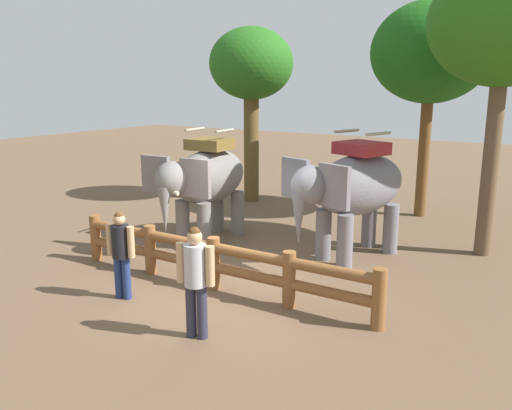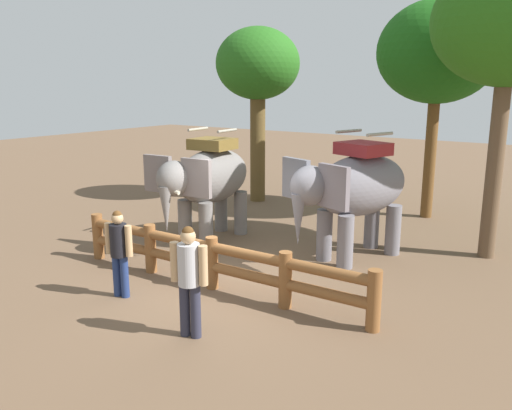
% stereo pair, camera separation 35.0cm
% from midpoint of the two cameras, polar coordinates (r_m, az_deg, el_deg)
% --- Properties ---
extents(ground_plane, '(60.00, 60.00, 0.00)m').
position_cam_midpoint_polar(ground_plane, '(10.80, -2.84, -8.50)').
color(ground_plane, brown).
extents(log_fence, '(6.90, 0.37, 1.05)m').
position_cam_midpoint_polar(log_fence, '(10.38, -3.82, -5.85)').
color(log_fence, brown).
rests_on(log_fence, ground).
extents(elephant_near_left, '(1.90, 3.34, 2.86)m').
position_cam_midpoint_polar(elephant_near_left, '(13.23, -4.46, 2.77)').
color(elephant_near_left, slate).
rests_on(elephant_near_left, ground).
extents(elephant_center, '(2.40, 3.49, 2.93)m').
position_cam_midpoint_polar(elephant_center, '(12.06, 11.44, 1.71)').
color(elephant_center, slate).
rests_on(elephant_center, ground).
extents(tourist_woman_in_black, '(0.64, 0.42, 1.83)m').
position_cam_midpoint_polar(tourist_woman_in_black, '(8.34, -6.05, -7.42)').
color(tourist_woman_in_black, '#2B2D3E').
rests_on(tourist_woman_in_black, ground).
extents(tourist_man_in_blue, '(0.59, 0.38, 1.68)m').
position_cam_midpoint_polar(tourist_man_in_blue, '(10.13, -13.65, -4.49)').
color(tourist_man_in_blue, navy).
rests_on(tourist_man_in_blue, ground).
extents(tree_far_left, '(2.75, 2.75, 5.75)m').
position_cam_midpoint_polar(tree_far_left, '(17.79, 0.77, 14.62)').
color(tree_far_left, brown).
rests_on(tree_far_left, ground).
extents(tree_back_center, '(3.43, 3.43, 6.29)m').
position_cam_midpoint_polar(tree_back_center, '(16.41, 19.69, 15.23)').
color(tree_back_center, brown).
rests_on(tree_back_center, ground).
extents(tree_far_right, '(3.26, 3.26, 6.64)m').
position_cam_midpoint_polar(tree_far_right, '(13.06, 26.48, 17.17)').
color(tree_far_right, brown).
rests_on(tree_far_right, ground).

